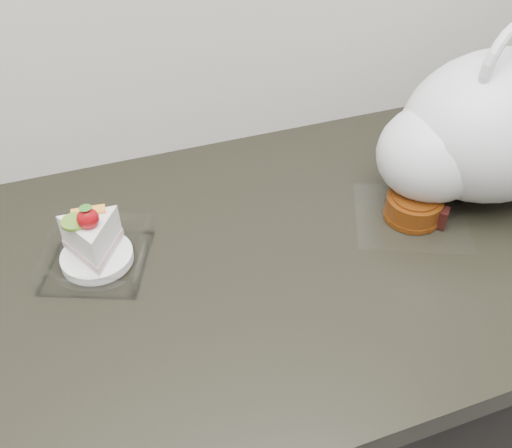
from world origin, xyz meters
TOP-DOWN VIEW (x-y plane):
  - counter at (0.00, 1.69)m, footprint 2.04×0.64m
  - cake_tray at (-0.11, 1.75)m, footprint 0.18×0.18m
  - mooncake_wrap at (0.38, 1.68)m, footprint 0.23×0.22m
  - plastic_bag at (0.50, 1.72)m, footprint 0.39×0.30m

SIDE VIEW (x-z plane):
  - counter at x=0.00m, z-range 0.00..0.90m
  - mooncake_wrap at x=0.38m, z-range 0.90..0.94m
  - cake_tray at x=-0.11m, z-range 0.87..0.98m
  - plastic_bag at x=0.50m, z-range 0.87..1.16m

